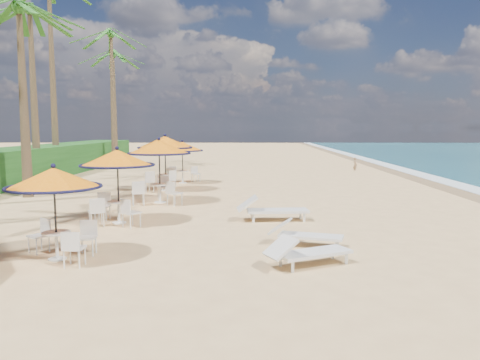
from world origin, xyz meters
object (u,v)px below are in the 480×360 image
object	(u,v)px
station_2	(159,155)
station_3	(165,149)
station_4	(182,150)
station_0	(56,190)
lounger_near	(306,252)
lounger_far	(270,209)
station_1	(116,167)
lounger_mid	(303,234)

from	to	relation	value
station_2	station_3	world-z (taller)	station_3
station_4	station_2	bearing A→B (deg)	-89.27
station_0	lounger_near	size ratio (longest dim) A/B	1.09
station_2	lounger_far	bearing A→B (deg)	-39.55
station_4	station_0	bearing A→B (deg)	-92.39
station_0	lounger_near	distance (m)	5.52
lounger_far	station_2	bearing A→B (deg)	134.60
station_2	lounger_far	distance (m)	5.54
station_0	station_1	distance (m)	3.89
station_2	lounger_near	xyz separation A→B (m)	(4.69, -8.21, -1.52)
lounger_mid	lounger_far	size ratio (longest dim) A/B	0.83
station_2	lounger_mid	size ratio (longest dim) A/B	1.34
lounger_far	station_0	bearing A→B (deg)	-143.28
station_1	lounger_far	distance (m)	4.84
station_0	lounger_mid	world-z (taller)	station_0
station_0	station_4	size ratio (longest dim) A/B	0.94
station_2	station_3	distance (m)	3.53
station_3	lounger_near	xyz separation A→B (m)	(5.13, -11.71, -1.59)
station_2	lounger_far	size ratio (longest dim) A/B	1.11
station_1	station_4	bearing A→B (deg)	87.70
station_2	lounger_near	size ratio (longest dim) A/B	1.29
station_0	station_4	distance (m)	14.32
lounger_near	lounger_mid	size ratio (longest dim) A/B	1.04
station_1	lounger_near	size ratio (longest dim) A/B	1.20
station_3	station_0	bearing A→B (deg)	-91.18
station_1	station_0	bearing A→B (deg)	-92.64
station_1	station_2	bearing A→B (deg)	82.72
station_0	station_3	xyz separation A→B (m)	(0.23, 11.31, 0.36)
station_2	station_4	distance (m)	6.49
station_3	lounger_far	size ratio (longest dim) A/B	1.15
station_1	station_2	xyz separation A→B (m)	(0.50, 3.93, 0.14)
station_0	station_4	bearing A→B (deg)	87.61
station_0	station_4	xyz separation A→B (m)	(0.60, 14.31, 0.17)
station_2	lounger_near	bearing A→B (deg)	-60.28
station_4	lounger_far	bearing A→B (deg)	-66.99
lounger_near	lounger_far	bearing A→B (deg)	69.48
station_4	lounger_near	world-z (taller)	station_4
lounger_mid	station_0	bearing A→B (deg)	-150.63
station_2	station_3	bearing A→B (deg)	97.29
station_0	station_2	world-z (taller)	station_2
lounger_far	station_4	bearing A→B (deg)	107.16
station_4	lounger_far	size ratio (longest dim) A/B	0.99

